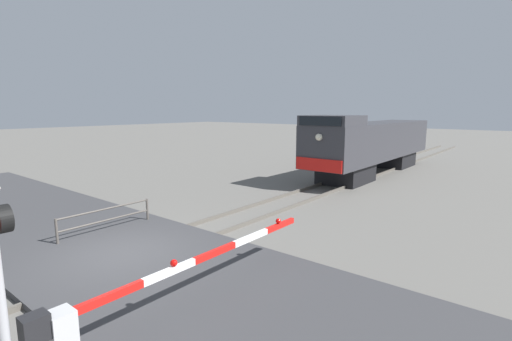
# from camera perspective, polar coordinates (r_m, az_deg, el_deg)

# --- Properties ---
(ground_plane) EXTENTS (160.00, 160.00, 0.00)m
(ground_plane) POSITION_cam_1_polar(r_m,az_deg,el_deg) (11.40, -19.63, -12.71)
(ground_plane) COLOR #605E59
(rail_track_left) EXTENTS (0.08, 80.00, 0.15)m
(rail_track_left) POSITION_cam_1_polar(r_m,az_deg,el_deg) (11.96, -21.49, -11.38)
(rail_track_left) COLOR #59544C
(rail_track_left) RESTS_ON ground_plane
(rail_track_right) EXTENTS (0.08, 80.00, 0.15)m
(rail_track_right) POSITION_cam_1_polar(r_m,az_deg,el_deg) (10.80, -17.60, -13.42)
(rail_track_right) COLOR #59544C
(rail_track_right) RESTS_ON ground_plane
(road_surface) EXTENTS (36.00, 5.70, 0.17)m
(road_surface) POSITION_cam_1_polar(r_m,az_deg,el_deg) (11.37, -19.65, -12.31)
(road_surface) COLOR #38383A
(road_surface) RESTS_ON ground_plane
(locomotive) EXTENTS (2.74, 14.59, 3.86)m
(locomotive) POSITION_cam_1_polar(r_m,az_deg,el_deg) (25.14, 17.50, 4.03)
(locomotive) COLOR black
(locomotive) RESTS_ON ground_plane
(crossing_gate) EXTENTS (0.36, 6.80, 1.34)m
(crossing_gate) POSITION_cam_1_polar(r_m,az_deg,el_deg) (7.11, -20.14, -19.27)
(crossing_gate) COLOR silver
(crossing_gate) RESTS_ON ground_plane
(guard_railing) EXTENTS (0.08, 3.28, 0.95)m
(guard_railing) POSITION_cam_1_polar(r_m,az_deg,el_deg) (13.40, -22.10, -6.66)
(guard_railing) COLOR #4C4742
(guard_railing) RESTS_ON ground_plane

